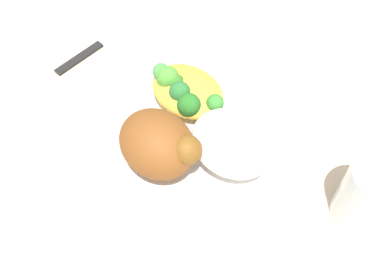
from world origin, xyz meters
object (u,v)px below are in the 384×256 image
(rice_pile, at_px, (232,143))
(fork, at_px, (110,58))
(plate, at_px, (192,137))
(mac_cheese_with_broccoli, at_px, (185,90))
(roasted_chicken, at_px, (157,142))
(water_glass, at_px, (373,195))
(knife, at_px, (100,44))

(rice_pile, bearing_deg, fork, 178.04)
(plate, relative_size, fork, 1.91)
(rice_pile, relative_size, mac_cheese_with_broccoli, 1.00)
(roasted_chicken, height_order, water_glass, same)
(mac_cheese_with_broccoli, bearing_deg, water_glass, 8.04)
(mac_cheese_with_broccoli, bearing_deg, rice_pile, -11.55)
(mac_cheese_with_broccoli, height_order, fork, mac_cheese_with_broccoli)
(water_glass, bearing_deg, knife, -174.59)
(roasted_chicken, relative_size, mac_cheese_with_broccoli, 1.02)
(fork, distance_m, water_glass, 0.39)
(rice_pile, relative_size, knife, 0.53)
(plate, bearing_deg, mac_cheese_with_broccoli, 144.66)
(plate, height_order, fork, plate)
(rice_pile, distance_m, knife, 0.27)
(plate, bearing_deg, roasted_chicken, -91.09)
(knife, bearing_deg, mac_cheese_with_broccoli, 1.63)
(plate, distance_m, fork, 0.19)
(plate, height_order, rice_pile, rice_pile)
(mac_cheese_with_broccoli, distance_m, fork, 0.15)
(roasted_chicken, bearing_deg, fork, 158.23)
(fork, relative_size, water_glass, 1.60)
(plate, xyz_separation_m, water_glass, (0.20, 0.07, 0.03))
(mac_cheese_with_broccoli, distance_m, knife, 0.18)
(knife, bearing_deg, rice_pile, -3.17)
(rice_pile, bearing_deg, knife, 176.83)
(roasted_chicken, xyz_separation_m, rice_pile, (0.05, 0.07, -0.01))
(roasted_chicken, bearing_deg, plate, 88.91)
(plate, bearing_deg, knife, 173.12)
(roasted_chicken, height_order, knife, roasted_chicken)
(knife, bearing_deg, water_glass, 5.41)
(fork, bearing_deg, water_glass, 6.87)
(plate, xyz_separation_m, roasted_chicken, (-0.00, -0.05, 0.05))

